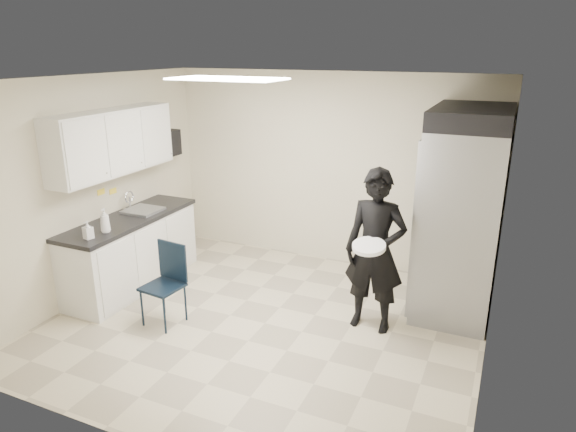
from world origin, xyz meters
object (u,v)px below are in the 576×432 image
at_px(commercial_fridge, 462,221).
at_px(lower_counter, 132,253).
at_px(folding_chair, 162,287).
at_px(man_tuxedo, 375,251).

bearing_deg(commercial_fridge, lower_counter, -164.12).
xyz_separation_m(lower_counter, commercial_fridge, (3.78, 1.07, 0.62)).
xyz_separation_m(commercial_fridge, folding_chair, (-2.84, -1.71, -0.62)).
bearing_deg(lower_counter, commercial_fridge, 15.88).
relative_size(lower_counter, folding_chair, 2.19).
bearing_deg(man_tuxedo, folding_chair, -156.59).
xyz_separation_m(commercial_fridge, man_tuxedo, (-0.75, -0.85, -0.18)).
height_order(folding_chair, man_tuxedo, man_tuxedo).
distance_m(lower_counter, folding_chair, 1.13).
height_order(lower_counter, commercial_fridge, commercial_fridge).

